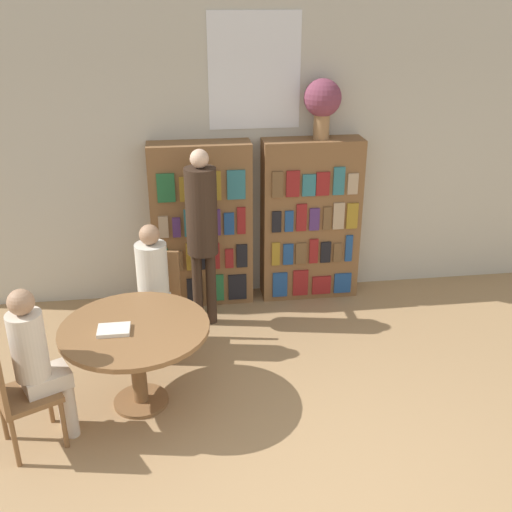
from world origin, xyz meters
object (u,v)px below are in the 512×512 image
Objects in this scene: reading_table at (136,340)px; librarian_standing at (202,221)px; bookshelf_right at (310,220)px; seated_reader_left at (152,283)px; bookshelf_left at (202,225)px; flower_vase at (322,101)px; chair_left_side at (157,295)px; seated_reader_right at (38,358)px; chair_near_camera at (15,390)px.

librarian_standing is at bearing 64.08° from reading_table.
bookshelf_right is 1.48× the size of reading_table.
seated_reader_left is (-1.63, -1.00, -0.14)m from bookshelf_right.
reading_table is at bearing -109.55° from bookshelf_left.
flower_vase is (0.08, 0.00, 1.23)m from bookshelf_right.
reading_table is at bearing -136.58° from flower_vase.
seated_reader_left is (0.12, 0.73, 0.12)m from reading_table.
bookshelf_left is 1.14m from bookshelf_right.
seated_reader_left is (-0.49, -1.00, -0.14)m from bookshelf_left.
bookshelf_right is 2.93× the size of flower_vase.
chair_left_side is (-1.61, -0.82, -0.35)m from bookshelf_right.
bookshelf_left is 1.12m from seated_reader_left.
bookshelf_left is 2.42m from seated_reader_right.
bookshelf_left is at bearing 87.96° from librarian_standing.
flower_vase reaches higher than seated_reader_left.
seated_reader_right is (-0.77, -1.06, -0.01)m from seated_reader_left.
librarian_standing is at bearing -157.69° from flower_vase.
chair_near_camera is 0.27m from seated_reader_right.
chair_left_side is at bearing -152.88° from bookshelf_right.
seated_reader_left is (0.93, 1.14, 0.21)m from chair_near_camera.
librarian_standing is at bearing 112.45° from chair_near_camera.
chair_left_side is at bearing 120.25° from seated_reader_right.
reading_table is at bearing -115.92° from librarian_standing.
bookshelf_right is at bearing -176.22° from flower_vase.
flower_vase reaches higher than bookshelf_left.
chair_left_side is 0.28m from seated_reader_left.
bookshelf_left is 2.59m from chair_near_camera.
bookshelf_left reaches higher than seated_reader_right.
flower_vase is at bearing 22.31° from librarian_standing.
flower_vase is at bearing -144.55° from chair_left_side.
chair_left_side is 1.48m from seated_reader_right.
chair_near_camera is at bearing 63.00° from chair_left_side.
bookshelf_right reaches higher than seated_reader_right.
bookshelf_left is 0.55m from librarian_standing.
bookshelf_left is at bearing 70.45° from reading_table.
seated_reader_right reaches higher than seated_reader_left.
reading_table is 1.28× the size of chair_left_side.
chair_left_side is (0.96, 1.31, 0.00)m from chair_near_camera.
seated_reader_right is at bearing -153.24° from reading_table.
chair_near_camera is 1.00× the size of chair_left_side.
bookshelf_left reaches higher than reading_table.
librarian_standing reaches higher than reading_table.
bookshelf_right is 1.91× the size of chair_near_camera.
bookshelf_left reaches higher than chair_near_camera.
seated_reader_right is at bearing -140.31° from flower_vase.
seated_reader_right is (-0.65, -0.33, 0.11)m from reading_table.
seated_reader_left is 1.00× the size of seated_reader_right.
reading_table is 0.92m from chair_left_side.
bookshelf_right is at bearing 102.99° from chair_near_camera.
reading_table is at bearing 90.00° from chair_near_camera.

